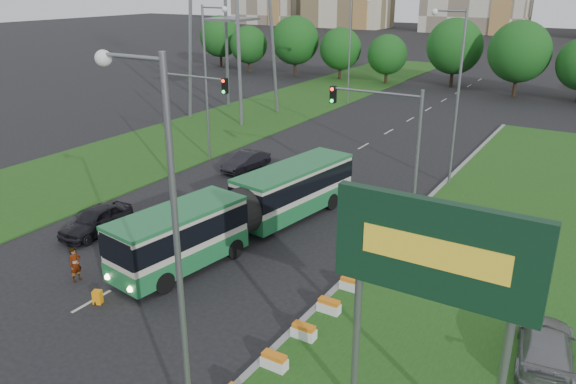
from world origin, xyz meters
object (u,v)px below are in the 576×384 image
Objects in this scene: traffic_mast_median at (392,133)px; car_left_near at (96,220)px; shopping_trolley at (98,297)px; billboard at (434,261)px; car_median at (545,347)px; pedestrian at (75,264)px; articulated_bus at (246,209)px; traffic_mast_left at (182,108)px; car_left_far at (246,161)px.

traffic_mast_median is 1.73× the size of car_left_near.
billboard is at bearing -21.12° from shopping_trolley.
traffic_mast_median is 15.32m from car_median.
car_left_near is at bearing 165.82° from billboard.
traffic_mast_median is 18.55m from pedestrian.
car_left_near is (-13.42, -10.72, -4.56)m from traffic_mast_median.
billboard is at bearing -17.09° from car_left_near.
articulated_bus is (-5.75, -6.69, -3.64)m from traffic_mast_median.
traffic_mast_median is at bearing -52.33° from car_median.
pedestrian reaches higher than car_left_near.
billboard reaches higher than car_left_near.
car_median is at bearing -4.29° from articulated_bus.
traffic_mast_left is (-15.16, -1.00, 0.00)m from traffic_mast_median.
car_median is 20.81m from pedestrian.
billboard is 12.51× the size of shopping_trolley.
traffic_mast_median is 9.54m from articulated_bus.
shopping_trolley is (-7.39, -15.96, -5.03)m from traffic_mast_median.
traffic_mast_left is 1.65× the size of car_median.
pedestrian is (2.88, -18.22, 0.17)m from car_left_far.
traffic_mast_left is 6.69m from car_left_far.
car_median reaches higher than car_left_far.
traffic_mast_median is 17.78m from car_left_near.
car_median is at bearing -23.61° from car_left_far.
pedestrian is (-4.13, -8.36, -0.83)m from articulated_bus.
car_left_near is 1.09× the size of car_left_far.
billboard and traffic_mast_left have the same top height.
pedestrian is (-9.88, -15.05, -4.48)m from traffic_mast_median.
traffic_mast_median reaches higher than articulated_bus.
billboard is 1.65× the size of car_median.
articulated_bus is at bearing -130.65° from traffic_mast_median.
car_left_near is at bearing -79.88° from traffic_mast_left.
traffic_mast_left reaches higher than car_median.
billboard is at bearing -64.97° from traffic_mast_median.
shopping_trolley is (6.03, -5.23, -0.47)m from car_left_near.
car_left_far is at bearing 84.73° from shopping_trolley.
traffic_mast_median is at bearing 115.03° from billboard.
traffic_mast_median and traffic_mast_left have the same top height.
traffic_mast_left is 12.51× the size of shopping_trolley.
pedestrian is (-20.27, -4.74, 0.02)m from car_median.
car_median is at bearing -3.34° from shopping_trolley.
car_median is (23.15, -13.49, 0.16)m from car_left_far.
traffic_mast_left reaches higher than pedestrian.
pedestrian reaches higher than car_left_far.
traffic_mast_median reaches higher than car_left_near.
billboard reaches higher than shopping_trolley.
billboard is at bearing -91.73° from pedestrian.
traffic_mast_left reaches higher than shopping_trolley.
articulated_bus reaches higher than car_median.
car_left_far is 19.87m from shopping_trolley.
car_left_near is at bearing 118.11° from shopping_trolley.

